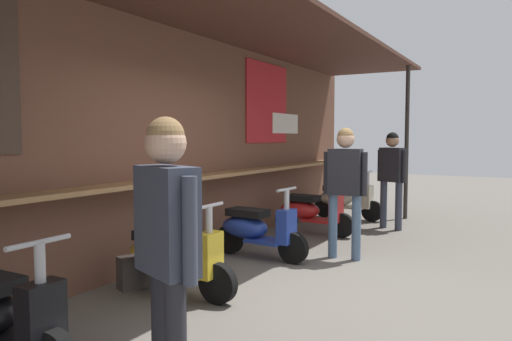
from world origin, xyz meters
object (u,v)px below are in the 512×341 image
scooter_red (309,211)px  shopper_with_handbag (165,236)px  scooter_yellow (171,257)px  scooter_blue (255,229)px  scooter_cream (344,199)px  shopper_passing (392,169)px  shopper_browsing (345,178)px

scooter_red → shopper_with_handbag: shopper_with_handbag is taller
scooter_yellow → scooter_blue: (1.74, -0.00, 0.00)m
scooter_cream → scooter_blue: bearing=-87.0°
scooter_blue → shopper_passing: bearing=73.1°
scooter_yellow → shopper_browsing: (2.27, -1.06, 0.69)m
scooter_blue → scooter_red: size_ratio=1.00×
scooter_blue → shopper_browsing: bearing=29.6°
scooter_cream → shopper_passing: shopper_passing is taller
shopper_browsing → scooter_yellow: bearing=-28.5°
scooter_red → scooter_cream: (1.73, -0.00, 0.00)m
scooter_blue → shopper_passing: size_ratio=0.82×
scooter_blue → shopper_passing: (2.93, -1.08, 0.67)m
shopper_browsing → shopper_with_handbag: bearing=1.4°
scooter_red → shopper_passing: size_ratio=0.82×
scooter_red → shopper_passing: 1.70m
scooter_yellow → scooter_cream: (5.28, -0.00, 0.00)m
scooter_yellow → shopper_passing: shopper_passing is taller
shopper_passing → scooter_red: bearing=-22.8°
scooter_red → scooter_blue: bearing=-88.7°
scooter_red → shopper_passing: shopper_passing is taller
shopper_passing → scooter_blue: bearing=0.8°
scooter_red → shopper_browsing: size_ratio=0.81×
scooter_cream → shopper_with_handbag: shopper_with_handbag is taller
scooter_yellow → shopper_passing: bearing=76.8°
shopper_with_handbag → shopper_passing: bearing=-155.0°
shopper_with_handbag → scooter_yellow: bearing=-118.7°
scooter_yellow → shopper_with_handbag: shopper_with_handbag is taller
scooter_blue → scooter_cream: (3.54, 0.00, 0.00)m
scooter_red → shopper_passing: (1.13, -1.08, 0.67)m
scooter_yellow → shopper_with_handbag: (-1.71, -1.40, 0.67)m
scooter_yellow → shopper_with_handbag: bearing=-51.0°
scooter_yellow → scooter_red: bearing=89.7°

